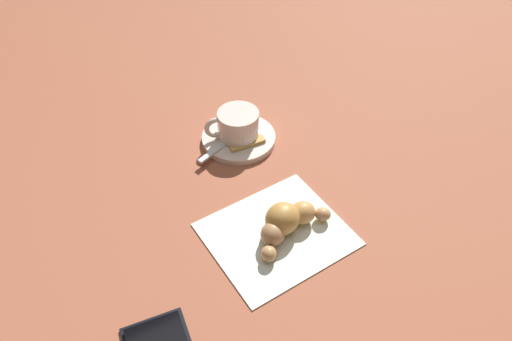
{
  "coord_description": "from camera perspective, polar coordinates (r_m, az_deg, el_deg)",
  "views": [
    {
      "loc": [
        -0.48,
        0.24,
        0.54
      ],
      "look_at": [
        -0.02,
        -0.01,
        0.03
      ],
      "focal_mm": 34.27,
      "sensor_mm": 36.0,
      "label": 1
    }
  ],
  "objects": [
    {
      "name": "croissant",
      "position": [
        0.68,
        3.68,
        -5.91
      ],
      "size": [
        0.08,
        0.13,
        0.04
      ],
      "color": "tan",
      "rests_on": "napkin"
    },
    {
      "name": "espresso_cup",
      "position": [
        0.81,
        -2.21,
        5.37
      ],
      "size": [
        0.07,
        0.09,
        0.05
      ],
      "color": "silver",
      "rests_on": "saucer"
    },
    {
      "name": "saucer",
      "position": [
        0.83,
        -2.03,
        3.78
      ],
      "size": [
        0.12,
        0.12,
        0.01
      ],
      "primitive_type": "cylinder",
      "color": "silver",
      "rests_on": "ground"
    },
    {
      "name": "teaspoon",
      "position": [
        0.82,
        -2.56,
        4.18
      ],
      "size": [
        0.06,
        0.13,
        0.01
      ],
      "color": "silver",
      "rests_on": "saucer"
    },
    {
      "name": "napkin",
      "position": [
        0.69,
        2.45,
        -7.39
      ],
      "size": [
        0.18,
        0.2,
        0.0
      ],
      "primitive_type": "cube",
      "rotation": [
        0.0,
        0.0,
        0.07
      ],
      "color": "white",
      "rests_on": "ground"
    },
    {
      "name": "sugar_packet",
      "position": [
        0.8,
        -1.05,
        3.16
      ],
      "size": [
        0.02,
        0.06,
        0.01
      ],
      "primitive_type": "cube",
      "rotation": [
        0.0,
        0.0,
        10.96
      ],
      "color": "tan",
      "rests_on": "saucer"
    },
    {
      "name": "ground_plane",
      "position": [
        0.76,
        -1.4,
        -1.12
      ],
      "size": [
        1.8,
        1.8,
        0.0
      ],
      "primitive_type": "plane",
      "color": "#9E543A"
    }
  ]
}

